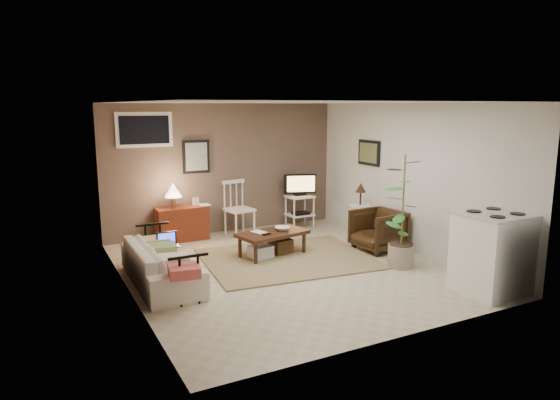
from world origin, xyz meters
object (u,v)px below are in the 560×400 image
sofa (161,257)px  coffee_table (272,242)px  red_console (181,220)px  spindle_chair (239,210)px  armchair (378,228)px  stove (492,253)px  potted_plant (403,207)px  tv_stand (300,199)px  side_table (360,204)px

sofa → coffee_table: bearing=-77.5°
sofa → red_console: red_console is taller
red_console → spindle_chair: 1.07m
sofa → red_console: (0.87, 2.02, -0.00)m
armchair → stove: 2.19m
spindle_chair → potted_plant: 3.20m
tv_stand → potted_plant: 2.84m
sofa → potted_plant: (3.33, -0.93, 0.54)m
sofa → stove: bearing=-121.5°
stove → potted_plant: bearing=104.6°
red_console → spindle_chair: (1.06, -0.11, 0.11)m
coffee_table → potted_plant: size_ratio=0.70×
red_console → armchair: red_console is taller
sofa → side_table: size_ratio=1.84×
side_table → armchair: bearing=-103.5°
spindle_chair → stove: size_ratio=0.96×
spindle_chair → tv_stand: (1.28, -0.03, 0.09)m
coffee_table → stove: (1.81, -2.66, 0.29)m
side_table → armchair: 0.81m
sofa → tv_stand: 3.72m
sofa → side_table: side_table is taller
sofa → armchair: size_ratio=2.51×
red_console → stove: stove is taller
sofa → stove: 4.31m
side_table → tv_stand: bearing=115.1°
red_console → tv_stand: size_ratio=0.98×
tv_stand → side_table: (0.56, -1.20, 0.07)m
stove → tv_stand: bearing=96.5°
spindle_chair → potted_plant: bearing=-63.7°
red_console → tv_stand: bearing=-3.5°
sofa → spindle_chair: 2.71m
tv_stand → potted_plant: bearing=-87.4°
sofa → potted_plant: 3.50m
sofa → armchair: (3.58, -0.07, 0.01)m
sofa → spindle_chair: (1.93, 1.91, 0.11)m
spindle_chair → armchair: spindle_chair is taller
sofa → red_console: bearing=-23.2°
red_console → spindle_chair: size_ratio=1.03×
armchair → potted_plant: 1.05m
potted_plant → coffee_table: bearing=137.4°
side_table → potted_plant: bearing=-105.0°
red_console → armchair: (2.72, -2.09, 0.01)m
coffee_table → tv_stand: bearing=47.7°
coffee_table → stove: stove is taller
coffee_table → red_console: size_ratio=1.15×
coffee_table → stove: 3.23m
coffee_table → armchair: size_ratio=1.61×
coffee_table → spindle_chair: bearing=87.7°
tv_stand → spindle_chair: bearing=178.7°
tv_stand → stove: size_ratio=1.01×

